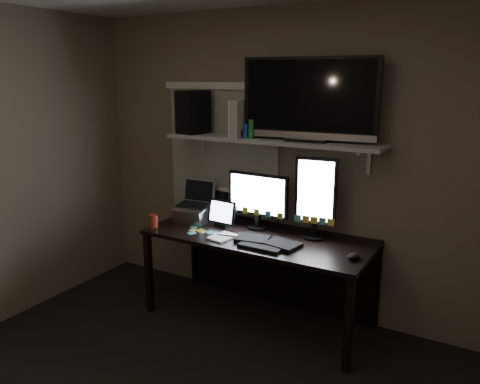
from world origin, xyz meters
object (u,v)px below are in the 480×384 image
Objects in this scene: desk at (265,251)px; speaker at (193,112)px; monitor_portrait at (316,198)px; mouse at (354,256)px; monitor_landscape at (258,201)px; tablet at (222,213)px; cup at (154,221)px; laptop at (192,202)px; game_console at (241,119)px; keyboard at (267,242)px; tv at (309,100)px.

speaker reaches higher than desk.
monitor_portrait is 5.69× the size of mouse.
monitor_landscape is 0.94m from speaker.
tablet is 2.42× the size of cup.
laptop is at bearing -179.43° from monitor_portrait.
game_console reaches higher than laptop.
cup is (-1.26, -0.42, -0.27)m from monitor_portrait.
monitor_portrait is 2.21× the size of game_console.
keyboard is (0.24, -0.30, -0.22)m from monitor_landscape.
tv reaches higher than cup.
tv is (0.97, 0.16, 0.89)m from laptop.
speaker is (-0.06, 0.13, 0.76)m from laptop.
cup is at bearing -95.11° from speaker.
game_console reaches higher than monitor_portrait.
monitor_landscape is 0.89m from cup.
laptop reaches higher than keyboard.
game_console is at bearing 12.98° from laptop.
monitor_landscape reaches higher than mouse.
tablet is at bearing -171.36° from tv.
tv reaches higher than mouse.
monitor_landscape is 0.50m from monitor_portrait.
speaker is at bearing -179.72° from mouse.
monitor_landscape is 0.68m from game_console.
keyboard is at bearing -7.75° from speaker.
laptop reaches higher than cup.
tv is (0.40, 0.04, 0.82)m from monitor_landscape.
monitor_portrait is at bearing 7.15° from game_console.
speaker is (-0.88, 0.31, 0.92)m from keyboard.
desk is at bearing 174.54° from mouse.
keyboard is 1.11m from tv.
monitor_portrait is 0.63× the size of tv.
cup is 0.30× the size of speaker.
game_console reaches higher than desk.
tablet is at bearing -177.52° from monitor_portrait.
tv reaches higher than tablet.
tv is 2.86× the size of speaker.
tv is (0.31, 0.08, 1.24)m from desk.
cup is at bearing -162.67° from tv.
monitor_portrait is 1.28× the size of keyboard.
laptop is at bearing -173.97° from tablet.
tv is at bearing 10.72° from game_console.
tv is (0.16, 0.34, 1.04)m from keyboard.
desk is 1.10m from game_console.
cup is 1.12m from game_console.
speaker reaches higher than game_console.
desk is at bearing 23.85° from cup.
game_console is (-0.57, -0.03, -0.16)m from tv.
mouse is 0.43× the size of tablet.
desk is at bearing 7.78° from speaker.
tablet is at bearing -124.77° from game_console.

